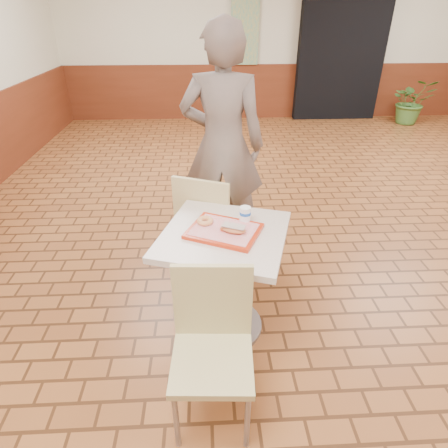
{
  "coord_description": "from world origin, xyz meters",
  "views": [
    {
      "loc": [
        -1.37,
        -2.6,
        1.93
      ],
      "look_at": [
        -1.27,
        -0.7,
        0.82
      ],
      "focal_mm": 30.0,
      "sensor_mm": 36.0,
      "label": 1
    }
  ],
  "objects_px": {
    "chair_main_back": "(207,223)",
    "long_john_donut": "(233,229)",
    "chair_main_front": "(212,340)",
    "ring_donut": "(205,221)",
    "paper_cup": "(245,213)",
    "main_table": "(224,266)",
    "potted_plant": "(412,101)",
    "serving_tray": "(224,231)",
    "customer": "(223,146)"
  },
  "relations": [
    {
      "from": "long_john_donut",
      "to": "potted_plant",
      "type": "bearing_deg",
      "value": 53.97
    },
    {
      "from": "main_table",
      "to": "ring_donut",
      "type": "height_order",
      "value": "ring_donut"
    },
    {
      "from": "main_table",
      "to": "chair_main_back",
      "type": "bearing_deg",
      "value": 99.99
    },
    {
      "from": "paper_cup",
      "to": "potted_plant",
      "type": "bearing_deg",
      "value": 53.82
    },
    {
      "from": "serving_tray",
      "to": "ring_donut",
      "type": "distance_m",
      "value": 0.14
    },
    {
      "from": "chair_main_front",
      "to": "serving_tray",
      "type": "distance_m",
      "value": 0.65
    },
    {
      "from": "long_john_donut",
      "to": "paper_cup",
      "type": "height_order",
      "value": "paper_cup"
    },
    {
      "from": "main_table",
      "to": "chair_main_front",
      "type": "xyz_separation_m",
      "value": [
        -0.09,
        -0.57,
        -0.03
      ]
    },
    {
      "from": "main_table",
      "to": "serving_tray",
      "type": "relative_size",
      "value": 1.87
    },
    {
      "from": "ring_donut",
      "to": "potted_plant",
      "type": "height_order",
      "value": "same"
    },
    {
      "from": "chair_main_back",
      "to": "long_john_donut",
      "type": "xyz_separation_m",
      "value": [
        0.15,
        -0.59,
        0.3
      ]
    },
    {
      "from": "ring_donut",
      "to": "chair_main_front",
      "type": "bearing_deg",
      "value": -87.87
    },
    {
      "from": "chair_main_front",
      "to": "paper_cup",
      "type": "distance_m",
      "value": 0.8
    },
    {
      "from": "paper_cup",
      "to": "chair_main_front",
      "type": "bearing_deg",
      "value": -108.28
    },
    {
      "from": "chair_main_front",
      "to": "ring_donut",
      "type": "relative_size",
      "value": 8.63
    },
    {
      "from": "paper_cup",
      "to": "customer",
      "type": "bearing_deg",
      "value": 95.47
    },
    {
      "from": "serving_tray",
      "to": "paper_cup",
      "type": "height_order",
      "value": "paper_cup"
    },
    {
      "from": "main_table",
      "to": "paper_cup",
      "type": "height_order",
      "value": "paper_cup"
    },
    {
      "from": "ring_donut",
      "to": "long_john_donut",
      "type": "bearing_deg",
      "value": -35.54
    },
    {
      "from": "long_john_donut",
      "to": "potted_plant",
      "type": "xyz_separation_m",
      "value": [
        3.74,
        5.14,
        -0.4
      ]
    },
    {
      "from": "chair_main_front",
      "to": "potted_plant",
      "type": "height_order",
      "value": "chair_main_front"
    },
    {
      "from": "serving_tray",
      "to": "paper_cup",
      "type": "xyz_separation_m",
      "value": [
        0.14,
        0.1,
        0.06
      ]
    },
    {
      "from": "chair_main_front",
      "to": "long_john_donut",
      "type": "relative_size",
      "value": 5.23
    },
    {
      "from": "chair_main_back",
      "to": "potted_plant",
      "type": "distance_m",
      "value": 5.98
    },
    {
      "from": "chair_main_front",
      "to": "paper_cup",
      "type": "relative_size",
      "value": 9.95
    },
    {
      "from": "customer",
      "to": "paper_cup",
      "type": "bearing_deg",
      "value": 103.77
    },
    {
      "from": "customer",
      "to": "serving_tray",
      "type": "relative_size",
      "value": 4.64
    },
    {
      "from": "customer",
      "to": "ring_donut",
      "type": "distance_m",
      "value": 1.01
    },
    {
      "from": "chair_main_back",
      "to": "potted_plant",
      "type": "height_order",
      "value": "chair_main_back"
    },
    {
      "from": "main_table",
      "to": "potted_plant",
      "type": "bearing_deg",
      "value": 53.39
    },
    {
      "from": "serving_tray",
      "to": "potted_plant",
      "type": "xyz_separation_m",
      "value": [
        3.79,
        5.1,
        -0.37
      ]
    },
    {
      "from": "chair_main_back",
      "to": "customer",
      "type": "bearing_deg",
      "value": -83.12
    },
    {
      "from": "ring_donut",
      "to": "long_john_donut",
      "type": "xyz_separation_m",
      "value": [
        0.16,
        -0.12,
        0.01
      ]
    },
    {
      "from": "long_john_donut",
      "to": "paper_cup",
      "type": "relative_size",
      "value": 1.9
    },
    {
      "from": "potted_plant",
      "to": "chair_main_back",
      "type": "bearing_deg",
      "value": -130.53
    },
    {
      "from": "customer",
      "to": "ring_donut",
      "type": "bearing_deg",
      "value": 89.32
    },
    {
      "from": "main_table",
      "to": "ring_donut",
      "type": "bearing_deg",
      "value": 145.46
    },
    {
      "from": "main_table",
      "to": "ring_donut",
      "type": "relative_size",
      "value": 7.59
    },
    {
      "from": "potted_plant",
      "to": "long_john_donut",
      "type": "bearing_deg",
      "value": -126.03
    },
    {
      "from": "ring_donut",
      "to": "paper_cup",
      "type": "relative_size",
      "value": 1.15
    },
    {
      "from": "long_john_donut",
      "to": "paper_cup",
      "type": "distance_m",
      "value": 0.17
    },
    {
      "from": "potted_plant",
      "to": "main_table",
      "type": "bearing_deg",
      "value": -126.61
    },
    {
      "from": "chair_main_back",
      "to": "paper_cup",
      "type": "bearing_deg",
      "value": 139.81
    },
    {
      "from": "potted_plant",
      "to": "serving_tray",
      "type": "bearing_deg",
      "value": -126.61
    },
    {
      "from": "chair_main_front",
      "to": "chair_main_back",
      "type": "bearing_deg",
      "value": 93.8
    },
    {
      "from": "long_john_donut",
      "to": "serving_tray",
      "type": "bearing_deg",
      "value": 142.34
    },
    {
      "from": "chair_main_back",
      "to": "ring_donut",
      "type": "relative_size",
      "value": 9.09
    },
    {
      "from": "chair_main_front",
      "to": "customer",
      "type": "height_order",
      "value": "customer"
    },
    {
      "from": "paper_cup",
      "to": "potted_plant",
      "type": "xyz_separation_m",
      "value": [
        3.65,
        4.99,
        -0.42
      ]
    },
    {
      "from": "customer",
      "to": "chair_main_front",
      "type": "bearing_deg",
      "value": 93.7
    }
  ]
}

